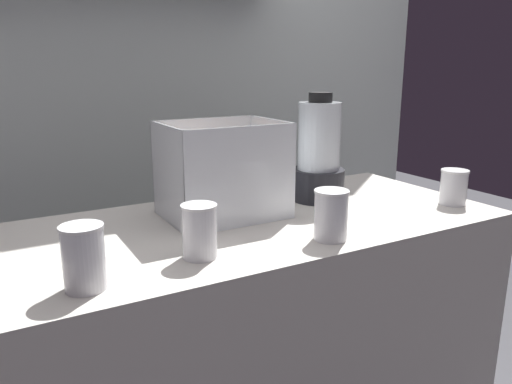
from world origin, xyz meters
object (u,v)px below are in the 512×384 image
juice_cup_orange_left (200,234)px  juice_cup_beet_middle (331,217)px  blender_pitcher (319,156)px  juice_cup_pomegranate_right (453,189)px  juice_cup_mango_far_left (84,260)px  carrot_display_bin (222,187)px

juice_cup_orange_left → juice_cup_beet_middle: juice_cup_beet_middle is taller
blender_pitcher → juice_cup_beet_middle: (-0.20, -0.32, -0.08)m
juice_cup_pomegranate_right → juice_cup_mango_far_left: bearing=-177.0°
blender_pitcher → juice_cup_orange_left: bearing=-152.8°
juice_cup_pomegranate_right → juice_cup_orange_left: bearing=-178.8°
carrot_display_bin → juice_cup_mango_far_left: (-0.44, -0.30, -0.03)m
blender_pitcher → juice_cup_orange_left: (-0.52, -0.27, -0.09)m
juice_cup_orange_left → juice_cup_beet_middle: bearing=-8.7°
blender_pitcher → juice_cup_mango_far_left: size_ratio=2.64×
juice_cup_mango_far_left → juice_cup_beet_middle: (0.58, -0.01, -0.00)m
juice_cup_orange_left → juice_cup_pomegranate_right: size_ratio=1.13×
blender_pitcher → juice_cup_pomegranate_right: blender_pitcher is taller
juice_cup_mango_far_left → juice_cup_pomegranate_right: size_ratio=1.18×
carrot_display_bin → juice_cup_pomegranate_right: 0.72m
carrot_display_bin → juice_cup_mango_far_left: 0.53m
blender_pitcher → juice_cup_pomegranate_right: size_ratio=3.13×
carrot_display_bin → juice_cup_beet_middle: carrot_display_bin is taller
juice_cup_mango_far_left → juice_cup_beet_middle: size_ratio=1.02×
juice_cup_beet_middle → juice_cup_pomegranate_right: bearing=7.3°
carrot_display_bin → juice_cup_orange_left: bearing=-124.5°
juice_cup_mango_far_left → juice_cup_beet_middle: juice_cup_mango_far_left is taller
blender_pitcher → carrot_display_bin: bearing=-179.0°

